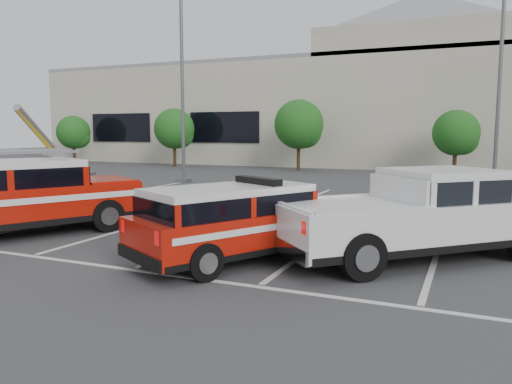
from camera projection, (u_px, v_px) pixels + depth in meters
ground at (204, 241)px, 12.38m from camera, size 120.00×120.00×0.00m
stall_markings at (271, 213)px, 16.47m from camera, size 23.00×15.00×0.01m
convention_building at (398, 106)px, 40.72m from camera, size 60.00×16.99×13.20m
tree_far_left at (75, 133)px, 42.02m from camera, size 2.77×2.77×3.99m
tree_left at (176, 130)px, 38.02m from camera, size 3.07×3.07×4.42m
tree_mid_left at (300, 126)px, 34.01m from camera, size 3.37×3.37×4.85m
tree_mid_right at (457, 134)px, 30.11m from camera, size 2.77×2.77×3.99m
light_pole_left at (182, 83)px, 25.84m from camera, size 0.90×0.60×10.24m
light_pole_mid at (500, 78)px, 23.52m from camera, size 0.90×0.60×10.24m
fire_chief_suv at (243, 227)px, 10.53m from camera, size 3.90×5.17×1.73m
white_pickup at (421, 223)px, 10.63m from camera, size 5.98×5.82×1.90m
ladder_suv at (21, 201)px, 13.04m from camera, size 4.59×6.01×2.22m
utility_rig at (32, 190)px, 16.91m from camera, size 3.72×4.73×3.57m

